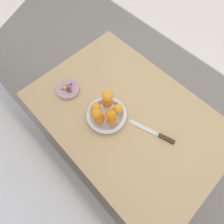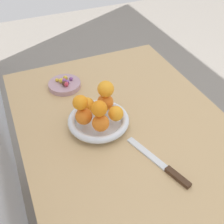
{
  "view_description": "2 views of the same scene",
  "coord_description": "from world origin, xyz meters",
  "px_view_note": "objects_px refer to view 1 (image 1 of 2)",
  "views": [
    {
      "loc": [
        -0.23,
        0.34,
        1.63
      ],
      "look_at": [
        0.04,
        0.07,
        0.81
      ],
      "focal_mm": 28.0,
      "sensor_mm": 36.0,
      "label": 1
    },
    {
      "loc": [
        -0.64,
        0.34,
        1.46
      ],
      "look_at": [
        0.03,
        0.06,
        0.82
      ],
      "focal_mm": 45.0,
      "sensor_mm": 36.0,
      "label": 2
    }
  ],
  "objects_px": {
    "fruit_bowl": "(106,115)",
    "candy_ball_0": "(62,88)",
    "orange_3": "(107,102)",
    "orange_6": "(107,96)",
    "candy_ball_6": "(65,88)",
    "candy_ball_1": "(69,90)",
    "orange_7": "(96,114)",
    "candy_ball_3": "(71,84)",
    "candy_ball_2": "(70,90)",
    "orange_2": "(118,109)",
    "orange_5": "(111,115)",
    "orange_0": "(99,119)",
    "orange_4": "(96,107)",
    "knife": "(156,133)",
    "dining_table": "(126,120)",
    "candy_ball_7": "(67,87)",
    "orange_1": "(112,120)",
    "candy_ball_5": "(67,84)",
    "candy_ball_4": "(70,88)",
    "candy_dish": "(68,89)"
  },
  "relations": [
    {
      "from": "orange_5",
      "to": "candy_ball_3",
      "type": "xyz_separation_m",
      "value": [
        0.34,
        0.0,
        -0.1
      ]
    },
    {
      "from": "candy_ball_7",
      "to": "knife",
      "type": "xyz_separation_m",
      "value": [
        -0.54,
        -0.17,
        -0.03
      ]
    },
    {
      "from": "orange_0",
      "to": "candy_ball_5",
      "type": "bearing_deg",
      "value": -3.34
    },
    {
      "from": "knife",
      "to": "candy_dish",
      "type": "bearing_deg",
      "value": 17.3
    },
    {
      "from": "orange_5",
      "to": "candy_ball_5",
      "type": "xyz_separation_m",
      "value": [
        0.35,
        0.02,
        -0.09
      ]
    },
    {
      "from": "orange_5",
      "to": "candy_ball_1",
      "type": "relative_size",
      "value": 2.5
    },
    {
      "from": "candy_ball_1",
      "to": "candy_ball_7",
      "type": "relative_size",
      "value": 1.07
    },
    {
      "from": "candy_ball_0",
      "to": "candy_ball_1",
      "type": "height_order",
      "value": "candy_ball_1"
    },
    {
      "from": "candy_ball_1",
      "to": "candy_ball_0",
      "type": "bearing_deg",
      "value": 27.05
    },
    {
      "from": "fruit_bowl",
      "to": "candy_ball_1",
      "type": "xyz_separation_m",
      "value": [
        0.26,
        0.05,
        0.01
      ]
    },
    {
      "from": "orange_2",
      "to": "orange_3",
      "type": "distance_m",
      "value": 0.07
    },
    {
      "from": "orange_2",
      "to": "orange_6",
      "type": "xyz_separation_m",
      "value": [
        0.07,
        0.01,
        0.06
      ]
    },
    {
      "from": "candy_ball_3",
      "to": "candy_ball_2",
      "type": "bearing_deg",
      "value": 136.07
    },
    {
      "from": "dining_table",
      "to": "candy_ball_3",
      "type": "bearing_deg",
      "value": 16.95
    },
    {
      "from": "orange_0",
      "to": "orange_7",
      "type": "distance_m",
      "value": 0.06
    },
    {
      "from": "orange_5",
      "to": "candy_ball_0",
      "type": "height_order",
      "value": "orange_5"
    },
    {
      "from": "orange_0",
      "to": "orange_6",
      "type": "relative_size",
      "value": 1.0
    },
    {
      "from": "orange_4",
      "to": "orange_5",
      "type": "distance_m",
      "value": 0.12
    },
    {
      "from": "orange_0",
      "to": "candy_ball_0",
      "type": "bearing_deg",
      "value": 3.47
    },
    {
      "from": "orange_3",
      "to": "candy_ball_5",
      "type": "xyz_separation_m",
      "value": [
        0.27,
        0.08,
        -0.04
      ]
    },
    {
      "from": "orange_4",
      "to": "candy_ball_4",
      "type": "xyz_separation_m",
      "value": [
        0.22,
        0.01,
        -0.04
      ]
    },
    {
      "from": "candy_ball_3",
      "to": "candy_ball_4",
      "type": "bearing_deg",
      "value": 127.27
    },
    {
      "from": "orange_2",
      "to": "candy_ball_2",
      "type": "height_order",
      "value": "orange_2"
    },
    {
      "from": "orange_7",
      "to": "knife",
      "type": "distance_m",
      "value": 0.34
    },
    {
      "from": "candy_ball_0",
      "to": "candy_ball_2",
      "type": "height_order",
      "value": "candy_ball_2"
    },
    {
      "from": "orange_3",
      "to": "candy_ball_0",
      "type": "relative_size",
      "value": 3.88
    },
    {
      "from": "fruit_bowl",
      "to": "orange_4",
      "type": "xyz_separation_m",
      "value": [
        0.05,
        0.02,
        0.05
      ]
    },
    {
      "from": "orange_6",
      "to": "candy_ball_6",
      "type": "distance_m",
      "value": 0.29
    },
    {
      "from": "orange_0",
      "to": "candy_ball_5",
      "type": "height_order",
      "value": "orange_0"
    },
    {
      "from": "dining_table",
      "to": "orange_1",
      "type": "distance_m",
      "value": 0.19
    },
    {
      "from": "orange_7",
      "to": "orange_6",
      "type": "bearing_deg",
      "value": -72.95
    },
    {
      "from": "candy_ball_1",
      "to": "orange_4",
      "type": "bearing_deg",
      "value": -172.01
    },
    {
      "from": "orange_0",
      "to": "candy_ball_4",
      "type": "distance_m",
      "value": 0.28
    },
    {
      "from": "orange_7",
      "to": "candy_ball_1",
      "type": "distance_m",
      "value": 0.27
    },
    {
      "from": "dining_table",
      "to": "candy_ball_2",
      "type": "bearing_deg",
      "value": 23.52
    },
    {
      "from": "candy_dish",
      "to": "orange_3",
      "type": "relative_size",
      "value": 2.28
    },
    {
      "from": "candy_ball_2",
      "to": "fruit_bowl",
      "type": "bearing_deg",
      "value": -169.5
    },
    {
      "from": "candy_ball_1",
      "to": "orange_1",
      "type": "bearing_deg",
      "value": -173.18
    },
    {
      "from": "orange_0",
      "to": "candy_ball_4",
      "type": "xyz_separation_m",
      "value": [
        0.28,
        -0.02,
        -0.04
      ]
    },
    {
      "from": "dining_table",
      "to": "candy_ball_3",
      "type": "relative_size",
      "value": 70.92
    },
    {
      "from": "orange_4",
      "to": "candy_ball_1",
      "type": "distance_m",
      "value": 0.21
    },
    {
      "from": "orange_6",
      "to": "candy_ball_7",
      "type": "distance_m",
      "value": 0.28
    },
    {
      "from": "orange_1",
      "to": "candy_ball_5",
      "type": "xyz_separation_m",
      "value": [
        0.36,
        0.02,
        -0.04
      ]
    },
    {
      "from": "fruit_bowl",
      "to": "candy_ball_0",
      "type": "relative_size",
      "value": 14.27
    },
    {
      "from": "fruit_bowl",
      "to": "orange_4",
      "type": "distance_m",
      "value": 0.07
    },
    {
      "from": "orange_6",
      "to": "candy_ball_0",
      "type": "xyz_separation_m",
      "value": [
        0.27,
        0.12,
        -0.1
      ]
    },
    {
      "from": "candy_ball_6",
      "to": "candy_ball_1",
      "type": "bearing_deg",
      "value": -164.51
    },
    {
      "from": "candy_ball_0",
      "to": "candy_ball_7",
      "type": "height_order",
      "value": "candy_ball_7"
    },
    {
      "from": "orange_6",
      "to": "fruit_bowl",
      "type": "bearing_deg",
      "value": 128.95
    },
    {
      "from": "candy_dish",
      "to": "orange_2",
      "type": "relative_size",
      "value": 2.54
    }
  ]
}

